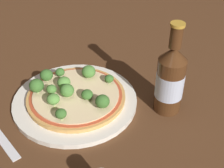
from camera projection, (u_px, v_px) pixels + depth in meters
ground_plane at (67, 100)px, 0.76m from camera, size 3.00×3.00×0.00m
plate at (75, 100)px, 0.75m from camera, size 0.30×0.30×0.01m
pizza at (76, 96)px, 0.74m from camera, size 0.23×0.23×0.01m
broccoli_floret_0 at (60, 72)px, 0.78m from camera, size 0.02×0.02×0.02m
broccoli_floret_1 at (89, 72)px, 0.78m from camera, size 0.03×0.03×0.03m
broccoli_floret_2 at (102, 101)px, 0.69m from camera, size 0.03×0.03×0.03m
broccoli_floret_3 at (66, 91)px, 0.72m from camera, size 0.03×0.03×0.03m
broccoli_floret_4 at (36, 86)px, 0.73m from camera, size 0.03×0.03×0.04m
broccoli_floret_5 at (110, 80)px, 0.76m from camera, size 0.02×0.02×0.02m
broccoli_floret_6 at (64, 82)px, 0.75m from camera, size 0.03×0.03×0.03m
broccoli_floret_7 at (61, 114)px, 0.66m from camera, size 0.02×0.02×0.03m
broccoli_floret_8 at (53, 99)px, 0.69m from camera, size 0.03×0.03×0.03m
broccoli_floret_9 at (52, 90)px, 0.72m from camera, size 0.02×0.02×0.03m
broccoli_floret_10 at (87, 95)px, 0.71m from camera, size 0.03×0.03×0.02m
broccoli_floret_11 at (46, 75)px, 0.77m from camera, size 0.03×0.03×0.03m
beer_bottle at (170, 79)px, 0.68m from camera, size 0.06×0.06×0.22m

